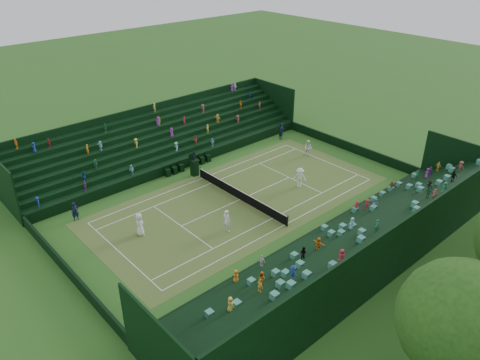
# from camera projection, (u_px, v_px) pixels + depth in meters

# --- Properties ---
(ground) EXTENTS (160.00, 160.00, 0.00)m
(ground) POSITION_uv_depth(u_px,v_px,m) (240.00, 200.00, 41.78)
(ground) COLOR #32611E
(ground) RESTS_ON ground
(court_surface) EXTENTS (12.97, 26.77, 0.01)m
(court_surface) POSITION_uv_depth(u_px,v_px,m) (240.00, 200.00, 41.77)
(court_surface) COLOR #2A6521
(court_surface) RESTS_ON ground
(perimeter_wall_north) EXTENTS (17.17, 0.20, 1.00)m
(perimeter_wall_north) POSITION_uv_depth(u_px,v_px,m) (349.00, 146.00, 50.86)
(perimeter_wall_north) COLOR black
(perimeter_wall_north) RESTS_ON ground
(perimeter_wall_south) EXTENTS (17.17, 0.20, 1.00)m
(perimeter_wall_south) POSITION_uv_depth(u_px,v_px,m) (68.00, 271.00, 32.22)
(perimeter_wall_south) COLOR black
(perimeter_wall_south) RESTS_ON ground
(perimeter_wall_east) EXTENTS (0.20, 31.77, 1.00)m
(perimeter_wall_east) POSITION_uv_depth(u_px,v_px,m) (313.00, 236.00, 35.95)
(perimeter_wall_east) COLOR black
(perimeter_wall_east) RESTS_ON ground
(perimeter_wall_west) EXTENTS (0.20, 31.77, 1.00)m
(perimeter_wall_west) POSITION_uv_depth(u_px,v_px,m) (184.00, 164.00, 47.13)
(perimeter_wall_west) COLOR black
(perimeter_wall_west) RESTS_ON ground
(north_grandstand) EXTENTS (6.60, 32.00, 4.90)m
(north_grandstand) POSITION_uv_depth(u_px,v_px,m) (360.00, 249.00, 32.71)
(north_grandstand) COLOR black
(north_grandstand) RESTS_ON ground
(south_grandstand) EXTENTS (6.60, 32.00, 4.90)m
(south_grandstand) POSITION_uv_depth(u_px,v_px,m) (160.00, 142.00, 49.39)
(south_grandstand) COLOR black
(south_grandstand) RESTS_ON ground
(tennis_net) EXTENTS (11.67, 0.10, 1.06)m
(tennis_net) POSITION_uv_depth(u_px,v_px,m) (240.00, 195.00, 41.53)
(tennis_net) COLOR black
(tennis_net) RESTS_ON ground
(umpire_chair) EXTENTS (0.79, 0.79, 2.50)m
(umpire_chair) POSITION_uv_depth(u_px,v_px,m) (194.00, 165.00, 45.47)
(umpire_chair) COLOR black
(umpire_chair) RESTS_ON ground
(courtside_chairs) EXTENTS (0.50, 5.47, 1.08)m
(courtside_chairs) POSITION_uv_depth(u_px,v_px,m) (188.00, 165.00, 47.08)
(courtside_chairs) COLOR black
(courtside_chairs) RESTS_ON ground
(player_near_west) EXTENTS (1.06, 0.83, 1.91)m
(player_near_west) POSITION_uv_depth(u_px,v_px,m) (140.00, 224.00, 36.54)
(player_near_west) COLOR white
(player_near_west) RESTS_ON ground
(player_near_east) EXTENTS (0.76, 0.55, 1.93)m
(player_near_east) POSITION_uv_depth(u_px,v_px,m) (227.00, 221.00, 37.01)
(player_near_east) COLOR white
(player_near_east) RESTS_ON ground
(player_far_west) EXTENTS (1.06, 0.96, 1.77)m
(player_far_west) POSITION_uv_depth(u_px,v_px,m) (308.00, 148.00, 49.52)
(player_far_west) COLOR white
(player_far_west) RESTS_ON ground
(player_far_east) EXTENTS (1.44, 1.34, 1.94)m
(player_far_east) POSITION_uv_depth(u_px,v_px,m) (300.00, 178.00, 43.44)
(player_far_east) COLOR white
(player_far_east) RESTS_ON ground
(line_judge_north) EXTENTS (0.66, 0.82, 1.96)m
(line_judge_north) POSITION_uv_depth(u_px,v_px,m) (281.00, 131.00, 53.54)
(line_judge_north) COLOR black
(line_judge_north) RESTS_ON ground
(line_judge_south) EXTENTS (0.48, 0.65, 1.66)m
(line_judge_south) POSITION_uv_depth(u_px,v_px,m) (75.00, 211.00, 38.47)
(line_judge_south) COLOR black
(line_judge_south) RESTS_ON ground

